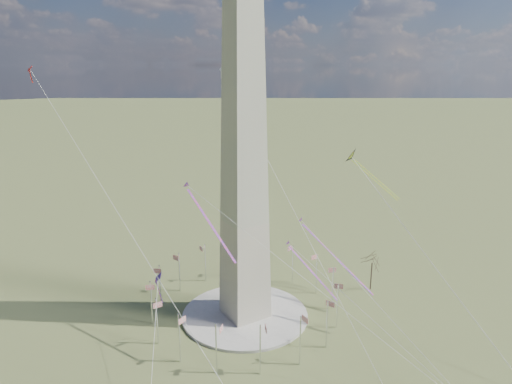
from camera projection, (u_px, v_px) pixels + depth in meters
ground at (245, 316)px, 131.26m from camera, size 2000.00×2000.00×0.00m
plaza at (245, 315)px, 131.15m from camera, size 36.00×36.00×0.80m
washington_monument at (244, 152)px, 118.39m from camera, size 15.56×15.56×100.00m
flagpole_ring at (245, 293)px, 129.31m from camera, size 54.40×54.40×13.00m
tree_near at (372, 261)px, 144.27m from camera, size 7.86×7.86×13.75m
kite_delta_black at (354, 159)px, 142.59m from camera, size 11.50×17.65×14.65m
kite_diamond_purple at (158, 281)px, 113.86m from camera, size 2.31×3.11×9.07m
kite_streamer_left at (324, 244)px, 126.03m from camera, size 8.77×23.49×16.65m
kite_streamer_mid at (202, 211)px, 111.11m from camera, size 3.69×21.76×14.95m
kite_streamer_right at (305, 263)px, 138.37m from camera, size 6.03×19.35×13.51m
kite_small_red at (30, 70)px, 120.70m from camera, size 1.30×2.05×4.56m
kite_small_white at (221, 70)px, 152.73m from camera, size 1.16×1.81×4.02m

